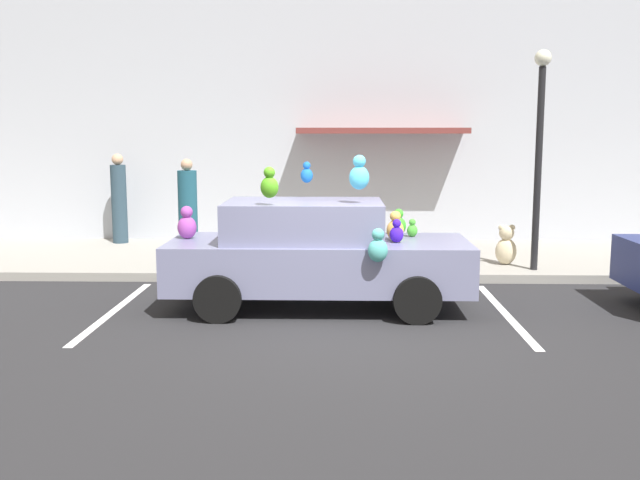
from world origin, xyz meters
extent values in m
plane|color=#262628|center=(0.00, 0.00, 0.00)|extent=(60.00, 60.00, 0.00)
cube|color=gray|center=(0.00, 5.00, 0.07)|extent=(24.00, 4.00, 0.15)
cube|color=#B2B7C1|center=(0.00, 7.15, 3.20)|extent=(24.00, 0.30, 6.40)
cube|color=brown|center=(0.84, 6.60, 2.55)|extent=(3.60, 1.10, 0.12)
cube|color=silver|center=(2.27, 1.00, 0.00)|extent=(0.12, 3.60, 0.01)
cube|color=silver|center=(-3.25, 1.00, 0.00)|extent=(0.12, 3.60, 0.01)
cube|color=slate|center=(-0.35, 1.26, 0.64)|extent=(4.27, 1.67, 0.68)
cube|color=slate|center=(-0.56, 1.26, 1.26)|extent=(2.22, 1.47, 0.56)
cylinder|color=black|center=(0.97, 2.10, 0.32)|extent=(0.64, 0.22, 0.64)
cylinder|color=black|center=(0.97, 0.42, 0.32)|extent=(0.64, 0.22, 0.64)
cylinder|color=black|center=(-1.67, 2.10, 0.32)|extent=(0.64, 0.22, 0.64)
cylinder|color=black|center=(-1.67, 0.42, 0.32)|extent=(0.64, 0.22, 0.64)
ellipsoid|color=#4AA01D|center=(-0.99, 0.65, 1.79)|extent=(0.24, 0.20, 0.29)
sphere|color=#4AA01D|center=(-0.99, 0.65, 1.98)|extent=(0.15, 0.15, 0.15)
ellipsoid|color=#50B5B0|center=(0.44, 0.32, 1.00)|extent=(0.26, 0.21, 0.30)
sphere|color=#50B5B0|center=(0.44, 0.32, 1.21)|extent=(0.16, 0.16, 0.16)
ellipsoid|color=#A746AE|center=(-2.26, 1.38, 1.15)|extent=(0.28, 0.23, 0.33)
sphere|color=#A746AE|center=(-2.26, 1.38, 1.37)|extent=(0.18, 0.18, 0.18)
ellipsoid|color=#48BDE8|center=(0.21, 0.96, 1.90)|extent=(0.27, 0.22, 0.32)
sphere|color=#48BDE8|center=(0.21, 0.96, 2.12)|extent=(0.17, 0.17, 0.17)
ellipsoid|color=blue|center=(-0.55, 1.85, 1.87)|extent=(0.18, 0.15, 0.22)
sphere|color=blue|center=(-0.55, 1.85, 2.02)|extent=(0.12, 0.12, 0.12)
ellipsoid|color=#3917B9|center=(0.74, 1.08, 1.10)|extent=(0.19, 0.16, 0.23)
sphere|color=#3917B9|center=(0.74, 1.08, 1.25)|extent=(0.12, 0.12, 0.12)
ellipsoid|color=green|center=(1.02, 1.65, 1.08)|extent=(0.16, 0.13, 0.18)
sphere|color=green|center=(1.02, 1.65, 1.20)|extent=(0.10, 0.10, 0.10)
ellipsoid|color=#EFAF4B|center=(0.74, 1.30, 1.13)|extent=(0.25, 0.20, 0.29)
sphere|color=#EFAF4B|center=(0.74, 1.30, 1.33)|extent=(0.16, 0.16, 0.16)
ellipsoid|color=green|center=(0.83, 1.86, 1.12)|extent=(0.23, 0.19, 0.27)
sphere|color=green|center=(0.83, 1.86, 1.30)|extent=(0.15, 0.15, 0.15)
ellipsoid|color=#663CE2|center=(-1.19, 1.72, 1.14)|extent=(0.27, 0.22, 0.32)
sphere|color=#663CE2|center=(-1.19, 1.72, 1.36)|extent=(0.17, 0.17, 0.17)
ellipsoid|color=beige|center=(2.95, 3.99, 0.39)|extent=(0.38, 0.32, 0.47)
sphere|color=beige|center=(2.95, 3.99, 0.73)|extent=(0.27, 0.27, 0.27)
sphere|color=beige|center=(2.86, 3.99, 0.82)|extent=(0.11, 0.11, 0.11)
sphere|color=beige|center=(3.05, 3.99, 0.82)|extent=(0.11, 0.11, 0.11)
cylinder|color=black|center=(3.33, 3.50, 1.87)|extent=(0.12, 0.12, 3.45)
sphere|color=#EAEACC|center=(3.33, 3.50, 3.74)|extent=(0.28, 0.28, 0.28)
cylinder|color=#2C4351|center=(-4.79, 6.40, 0.99)|extent=(0.33, 0.33, 1.68)
sphere|color=tan|center=(-4.79, 6.40, 1.95)|extent=(0.24, 0.24, 0.24)
cylinder|color=#205568|center=(-2.81, 4.07, 0.99)|extent=(0.35, 0.35, 1.68)
sphere|color=tan|center=(-2.81, 4.07, 1.94)|extent=(0.21, 0.21, 0.21)
camera|label=1|loc=(-0.07, -8.89, 2.50)|focal=40.41mm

